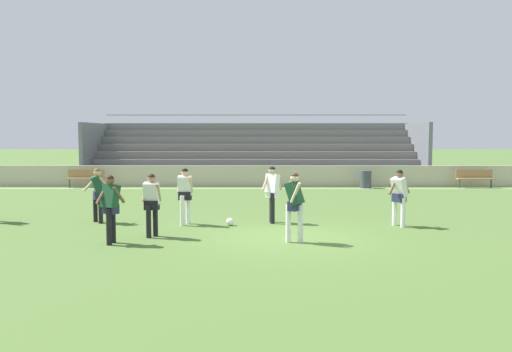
{
  "coord_description": "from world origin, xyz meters",
  "views": [
    {
      "loc": [
        -0.75,
        -13.24,
        2.63
      ],
      "look_at": [
        -0.84,
        3.61,
        1.3
      ],
      "focal_mm": 37.12,
      "sensor_mm": 36.0,
      "label": 1
    }
  ],
  "objects_px": {
    "bench_far_left": "(86,177)",
    "bench_far_right": "(475,177)",
    "soccer_ball": "(230,222)",
    "player_white_challenging": "(152,200)",
    "trash_bin": "(366,179)",
    "player_dark_overlapping": "(294,201)",
    "player_white_wide_left": "(399,193)",
    "player_dark_deep_cover": "(98,191)",
    "player_dark_wide_right": "(111,203)",
    "player_white_pressing_high": "(185,191)",
    "bleacher_stand": "(256,151)",
    "player_white_trailing_run": "(272,189)"
  },
  "relations": [
    {
      "from": "bleacher_stand",
      "to": "player_dark_overlapping",
      "type": "height_order",
      "value": "bleacher_stand"
    },
    {
      "from": "player_dark_deep_cover",
      "to": "player_white_wide_left",
      "type": "xyz_separation_m",
      "value": [
        8.8,
        -0.6,
        0.0
      ]
    },
    {
      "from": "trash_bin",
      "to": "player_white_wide_left",
      "type": "bearing_deg",
      "value": -96.51
    },
    {
      "from": "bench_far_left",
      "to": "bench_far_right",
      "type": "height_order",
      "value": "same"
    },
    {
      "from": "player_dark_wide_right",
      "to": "player_dark_deep_cover",
      "type": "bearing_deg",
      "value": 112.1
    },
    {
      "from": "player_white_trailing_run",
      "to": "player_white_challenging",
      "type": "height_order",
      "value": "player_white_trailing_run"
    },
    {
      "from": "player_dark_deep_cover",
      "to": "bleacher_stand",
      "type": "bearing_deg",
      "value": 72.18
    },
    {
      "from": "bleacher_stand",
      "to": "player_dark_wide_right",
      "type": "distance_m",
      "value": 17.77
    },
    {
      "from": "bench_far_right",
      "to": "player_dark_overlapping",
      "type": "distance_m",
      "value": 16.5
    },
    {
      "from": "bench_far_left",
      "to": "player_dark_wide_right",
      "type": "distance_m",
      "value": 14.39
    },
    {
      "from": "player_white_trailing_run",
      "to": "player_dark_wide_right",
      "type": "height_order",
      "value": "player_white_trailing_run"
    },
    {
      "from": "bleacher_stand",
      "to": "trash_bin",
      "type": "xyz_separation_m",
      "value": [
        5.43,
        -4.11,
        -1.28
      ]
    },
    {
      "from": "bench_far_left",
      "to": "player_dark_overlapping",
      "type": "relative_size",
      "value": 1.05
    },
    {
      "from": "bench_far_left",
      "to": "player_dark_wide_right",
      "type": "relative_size",
      "value": 1.08
    },
    {
      "from": "player_dark_deep_cover",
      "to": "player_white_challenging",
      "type": "height_order",
      "value": "player_white_challenging"
    },
    {
      "from": "player_white_pressing_high",
      "to": "player_white_wide_left",
      "type": "relative_size",
      "value": 1.01
    },
    {
      "from": "player_white_trailing_run",
      "to": "player_dark_deep_cover",
      "type": "xyz_separation_m",
      "value": [
        -5.19,
        0.01,
        -0.04
      ]
    },
    {
      "from": "bleacher_stand",
      "to": "player_white_pressing_high",
      "type": "relative_size",
      "value": 11.14
    },
    {
      "from": "bench_far_left",
      "to": "player_dark_wide_right",
      "type": "height_order",
      "value": "player_dark_wide_right"
    },
    {
      "from": "bench_far_left",
      "to": "player_white_challenging",
      "type": "bearing_deg",
      "value": -65.22
    },
    {
      "from": "player_white_wide_left",
      "to": "player_dark_deep_cover",
      "type": "bearing_deg",
      "value": 176.12
    },
    {
      "from": "trash_bin",
      "to": "soccer_ball",
      "type": "relative_size",
      "value": 3.89
    },
    {
      "from": "bench_far_right",
      "to": "soccer_ball",
      "type": "distance_m",
      "value": 15.85
    },
    {
      "from": "bleacher_stand",
      "to": "player_white_trailing_run",
      "type": "relative_size",
      "value": 10.91
    },
    {
      "from": "trash_bin",
      "to": "player_white_challenging",
      "type": "bearing_deg",
      "value": -122.62
    },
    {
      "from": "player_white_challenging",
      "to": "trash_bin",
      "type": "bearing_deg",
      "value": 57.38
    },
    {
      "from": "bleacher_stand",
      "to": "player_dark_deep_cover",
      "type": "relative_size",
      "value": 11.31
    },
    {
      "from": "player_white_challenging",
      "to": "soccer_ball",
      "type": "distance_m",
      "value": 2.71
    },
    {
      "from": "bench_far_left",
      "to": "player_dark_overlapping",
      "type": "bearing_deg",
      "value": -54.6
    },
    {
      "from": "player_dark_deep_cover",
      "to": "player_dark_wide_right",
      "type": "xyz_separation_m",
      "value": [
        1.25,
        -3.07,
        0.03
      ]
    },
    {
      "from": "player_dark_deep_cover",
      "to": "soccer_ball",
      "type": "distance_m",
      "value": 4.09
    },
    {
      "from": "player_white_wide_left",
      "to": "soccer_ball",
      "type": "xyz_separation_m",
      "value": [
        -4.84,
        0.1,
        -0.85
      ]
    },
    {
      "from": "player_white_pressing_high",
      "to": "player_white_wide_left",
      "type": "distance_m",
      "value": 6.16
    },
    {
      "from": "player_white_wide_left",
      "to": "soccer_ball",
      "type": "distance_m",
      "value": 4.91
    },
    {
      "from": "player_white_wide_left",
      "to": "soccer_ball",
      "type": "height_order",
      "value": "player_white_wide_left"
    },
    {
      "from": "bench_far_left",
      "to": "player_dark_deep_cover",
      "type": "xyz_separation_m",
      "value": [
        3.77,
        -10.41,
        0.42
      ]
    },
    {
      "from": "trash_bin",
      "to": "player_white_wide_left",
      "type": "distance_m",
      "value": 10.93
    },
    {
      "from": "player_white_trailing_run",
      "to": "bench_far_right",
      "type": "bearing_deg",
      "value": 45.42
    },
    {
      "from": "player_dark_deep_cover",
      "to": "player_white_challenging",
      "type": "distance_m",
      "value": 3.03
    },
    {
      "from": "player_dark_deep_cover",
      "to": "player_white_challenging",
      "type": "xyz_separation_m",
      "value": [
        2.06,
        -2.22,
        0.0
      ]
    },
    {
      "from": "player_dark_wide_right",
      "to": "player_white_pressing_high",
      "type": "bearing_deg",
      "value": 62.74
    },
    {
      "from": "trash_bin",
      "to": "bench_far_right",
      "type": "bearing_deg",
      "value": 1.75
    },
    {
      "from": "bench_far_left",
      "to": "player_dark_overlapping",
      "type": "distance_m",
      "value": 16.29
    },
    {
      "from": "player_dark_deep_cover",
      "to": "soccer_ball",
      "type": "xyz_separation_m",
      "value": [
        3.97,
        -0.5,
        -0.85
      ]
    },
    {
      "from": "player_white_challenging",
      "to": "soccer_ball",
      "type": "xyz_separation_m",
      "value": [
        1.9,
        1.72,
        -0.86
      ]
    },
    {
      "from": "bleacher_stand",
      "to": "player_dark_deep_cover",
      "type": "height_order",
      "value": "bleacher_stand"
    },
    {
      "from": "bench_far_left",
      "to": "player_white_trailing_run",
      "type": "distance_m",
      "value": 13.75
    },
    {
      "from": "player_white_trailing_run",
      "to": "player_white_pressing_high",
      "type": "height_order",
      "value": "player_white_trailing_run"
    },
    {
      "from": "bench_far_right",
      "to": "trash_bin",
      "type": "xyz_separation_m",
      "value": [
        -5.42,
        -0.17,
        -0.12
      ]
    },
    {
      "from": "trash_bin",
      "to": "player_white_wide_left",
      "type": "xyz_separation_m",
      "value": [
        -1.24,
        -10.84,
        0.54
      ]
    }
  ]
}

